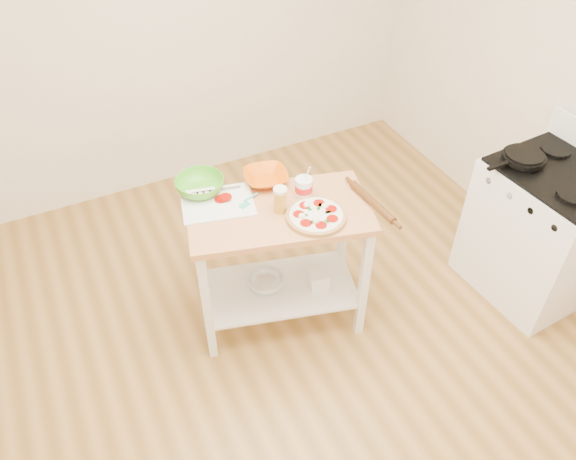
% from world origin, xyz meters
% --- Properties ---
extents(room_shell, '(4.04, 4.54, 2.74)m').
position_xyz_m(room_shell, '(0.00, 0.00, 1.35)').
color(room_shell, '#B28242').
rests_on(room_shell, ground).
extents(prep_island, '(1.13, 0.80, 0.90)m').
position_xyz_m(prep_island, '(0.03, 0.47, 0.64)').
color(prep_island, tan).
rests_on(prep_island, ground).
extents(gas_stove, '(0.70, 0.80, 1.11)m').
position_xyz_m(gas_stove, '(1.67, -0.01, 0.47)').
color(gas_stove, white).
rests_on(gas_stove, ground).
extents(skillet, '(0.41, 0.26, 0.03)m').
position_xyz_m(skillet, '(1.52, 0.18, 0.98)').
color(skillet, black).
rests_on(skillet, gas_stove).
extents(pizza, '(0.33, 0.33, 0.05)m').
position_xyz_m(pizza, '(0.18, 0.32, 0.92)').
color(pizza, tan).
rests_on(pizza, prep_island).
extents(cutting_board, '(0.46, 0.38, 0.04)m').
position_xyz_m(cutting_board, '(-0.26, 0.67, 0.91)').
color(cutting_board, white).
rests_on(cutting_board, prep_island).
extents(spatula, '(0.14, 0.09, 0.01)m').
position_xyz_m(spatula, '(-0.10, 0.60, 0.92)').
color(spatula, '#33C2A8').
rests_on(spatula, cutting_board).
extents(knife, '(0.27, 0.07, 0.01)m').
position_xyz_m(knife, '(-0.26, 0.77, 0.92)').
color(knife, silver).
rests_on(knife, cutting_board).
extents(orange_bowl, '(0.30, 0.30, 0.06)m').
position_xyz_m(orange_bowl, '(0.07, 0.74, 0.93)').
color(orange_bowl, '#E55D06').
rests_on(orange_bowl, prep_island).
extents(green_bowl, '(0.38, 0.38, 0.09)m').
position_xyz_m(green_bowl, '(-0.30, 0.82, 0.94)').
color(green_bowl, '#4FB426').
rests_on(green_bowl, prep_island).
extents(beer_pint, '(0.08, 0.08, 0.15)m').
position_xyz_m(beer_pint, '(0.04, 0.46, 0.98)').
color(beer_pint, gold).
rests_on(beer_pint, prep_island).
extents(yogurt_tub, '(0.10, 0.10, 0.21)m').
position_xyz_m(yogurt_tub, '(0.21, 0.52, 0.96)').
color(yogurt_tub, white).
rests_on(yogurt_tub, prep_island).
extents(rolling_pin, '(0.07, 0.39, 0.04)m').
position_xyz_m(rolling_pin, '(0.52, 0.28, 0.92)').
color(rolling_pin, '#5A3314').
rests_on(rolling_pin, prep_island).
extents(shelf_glass_bowl, '(0.26, 0.26, 0.07)m').
position_xyz_m(shelf_glass_bowl, '(-0.04, 0.52, 0.30)').
color(shelf_glass_bowl, silver).
rests_on(shelf_glass_bowl, prep_island).
extents(shelf_bin, '(0.14, 0.14, 0.11)m').
position_xyz_m(shelf_bin, '(0.26, 0.38, 0.32)').
color(shelf_bin, white).
rests_on(shelf_bin, prep_island).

